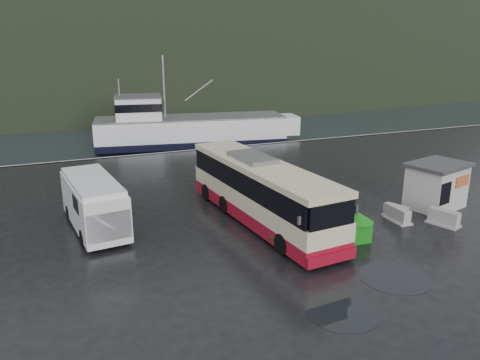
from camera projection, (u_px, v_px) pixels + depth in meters
name	position (u px, v px, depth m)	size (l,w,h in m)	color
ground	(258.00, 232.00, 24.84)	(160.00, 160.00, 0.00)	black
harbor_water	(88.00, 79.00, 122.64)	(300.00, 180.00, 0.02)	black
quay_edge	(169.00, 152.00, 42.62)	(160.00, 0.60, 1.50)	#999993
headland	(86.00, 60.00, 250.69)	(780.00, 540.00, 570.00)	black
coach_bus	(261.00, 221.00, 26.42)	(3.18, 12.82, 3.63)	beige
white_van	(96.00, 228.00, 25.38)	(2.33, 6.79, 2.84)	white
waste_bin_left	(357.00, 240.00, 23.84)	(1.09, 1.09, 1.52)	#177F16
waste_bin_right	(292.00, 231.00, 25.04)	(1.06, 1.06, 1.48)	#177F16
dome_tent	(286.00, 245.00, 23.35)	(1.87, 2.62, 1.03)	#292C1A
ticket_kiosk	(434.00, 207.00, 28.63)	(3.55, 2.69, 2.78)	beige
jersey_barrier_a	(395.00, 217.00, 27.00)	(0.72, 1.45, 0.72)	#999993
jersey_barrier_b	(443.00, 225.00, 25.87)	(0.86, 1.73, 0.86)	#999993
jersey_barrier_c	(398.00, 221.00, 26.39)	(0.82, 1.64, 0.82)	#999993
fishing_trawler	(191.00, 133.00, 51.52)	(24.11, 5.30, 9.64)	white
puddles	(340.00, 251.00, 22.59)	(7.52, 14.56, 0.01)	black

